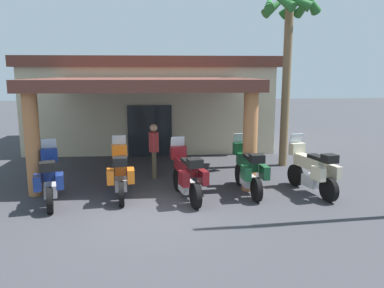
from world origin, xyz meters
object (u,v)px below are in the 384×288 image
Objects in this scene: motorcycle_cream at (312,170)px; pedestrian at (154,147)px; motel_building at (151,101)px; motorcycle_blue at (50,178)px; motorcycle_orange at (120,172)px; palm_tree_near_portico at (289,26)px; motorcycle_maroon at (187,174)px; motorcycle_green at (248,169)px.

pedestrian is at bearing 51.52° from motorcycle_cream.
motorcycle_cream is at bearing -59.15° from motel_building.
motorcycle_blue is 1.83m from motorcycle_orange.
palm_tree_near_portico is at bearing -18.49° from motorcycle_cream.
motel_building is at bearing 16.03° from motorcycle_cream.
motorcycle_blue is at bearing 77.71° from motorcycle_cream.
motorcycle_maroon is 6.77m from palm_tree_near_portico.
motorcycle_blue is at bearing 89.93° from motorcycle_green.
motorcycle_blue is 1.23× the size of pedestrian.
motorcycle_maroon and motorcycle_green have the same top height.
motorcycle_blue is 0.99× the size of motorcycle_orange.
motel_building is 7.39m from palm_tree_near_portico.
pedestrian reaches higher than motorcycle_green.
motorcycle_maroon and motorcycle_cream have the same top height.
pedestrian is (0.94, 1.85, 0.34)m from motorcycle_orange.
motorcycle_maroon is 0.34× the size of palm_tree_near_portico.
motorcycle_cream is (3.60, 0.13, 0.00)m from motorcycle_maroon.
motel_building is 5.22× the size of motorcycle_green.
pedestrian is 6.32m from palm_tree_near_portico.
motorcycle_green is 1.81m from motorcycle_cream.
motorcycle_maroon is 0.99× the size of motorcycle_green.
palm_tree_near_portico is at bearing 16.33° from pedestrian.
motel_building is at bearing -11.71° from motorcycle_orange.
motorcycle_blue is at bearing 77.12° from motorcycle_maroon.
motel_building reaches higher than motorcycle_green.
motel_building is 8.03m from motorcycle_orange.
motorcycle_orange is 3.60m from motorcycle_green.
pedestrian is at bearing -32.27° from motorcycle_orange.
motorcycle_cream is at bearing -100.34° from motorcycle_maroon.
motorcycle_cream is 1.23× the size of pedestrian.
motorcycle_maroon is 1.00× the size of motorcycle_cream.
pedestrian reaches higher than motorcycle_maroon.
palm_tree_near_portico reaches higher than motorcycle_cream.
motorcycle_blue is 3.60m from motorcycle_maroon.
motorcycle_cream is (4.51, -8.12, -1.40)m from motel_building.
palm_tree_near_portico is (3.92, 3.47, 4.29)m from motorcycle_maroon.
motorcycle_maroon is at bearing 97.81° from motorcycle_green.
motorcycle_cream is at bearing -100.98° from motorcycle_green.
motorcycle_maroon is (3.60, -0.03, 0.00)m from motorcycle_blue.
motorcycle_blue and motorcycle_cream have the same top height.
motorcycle_cream is at bearing -98.15° from motorcycle_orange.
motorcycle_maroon is 1.83m from motorcycle_green.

